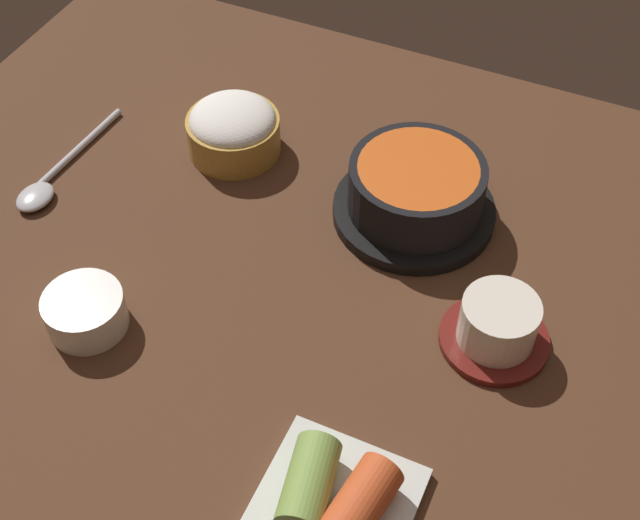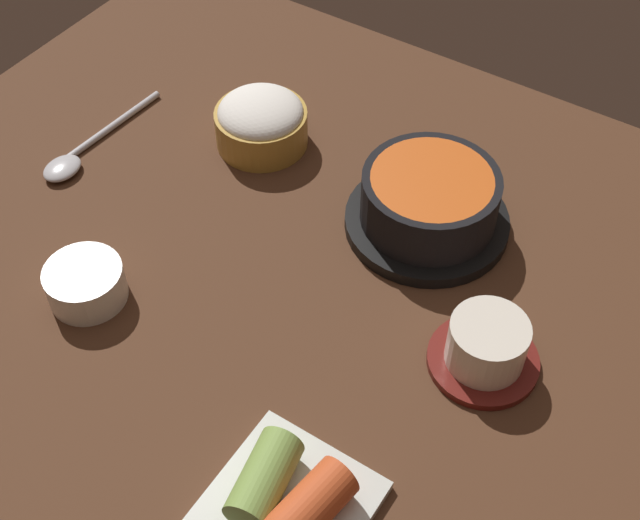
{
  "view_description": "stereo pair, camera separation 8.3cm",
  "coord_description": "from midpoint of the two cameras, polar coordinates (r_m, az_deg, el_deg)",
  "views": [
    {
      "loc": [
        24.6,
        -52.05,
        68.02
      ],
      "look_at": [
        2.0,
        -2.0,
        5.0
      ],
      "focal_mm": 48.2,
      "sensor_mm": 36.0,
      "label": 1
    },
    {
      "loc": [
        31.92,
        -48.04,
        68.02
      ],
      "look_at": [
        2.0,
        -2.0,
        5.0
      ],
      "focal_mm": 48.2,
      "sensor_mm": 36.0,
      "label": 2
    }
  ],
  "objects": [
    {
      "name": "stone_pot",
      "position": [
        0.89,
        3.73,
        4.37
      ],
      "size": [
        17.26,
        17.26,
        6.96
      ],
      "color": "black",
      "rests_on": "dining_table"
    },
    {
      "name": "side_bowl_near",
      "position": [
        0.85,
        -18.09,
        -3.4
      ],
      "size": [
        7.67,
        7.67,
        3.79
      ],
      "color": "white",
      "rests_on": "dining_table"
    },
    {
      "name": "tea_cup_with_saucer",
      "position": [
        0.8,
        8.8,
        -4.5
      ],
      "size": [
        10.35,
        10.35,
        5.48
      ],
      "color": "maroon",
      "rests_on": "dining_table"
    },
    {
      "name": "spoon",
      "position": [
        1.0,
        -19.86,
        4.8
      ],
      "size": [
        3.6,
        18.65,
        1.35
      ],
      "color": "#B7B7BC",
      "rests_on": "dining_table"
    },
    {
      "name": "kimchi_plate",
      "position": [
        0.71,
        -2.57,
        -15.85
      ],
      "size": [
        12.52,
        12.52,
        4.83
      ],
      "color": "silver",
      "rests_on": "dining_table"
    },
    {
      "name": "dining_table",
      "position": [
        0.88,
        -3.35,
        -0.57
      ],
      "size": [
        100.0,
        76.0,
        2.0
      ],
      "primitive_type": "cube",
      "color": "#4C2D1C",
      "rests_on": "ground"
    },
    {
      "name": "rice_bowl",
      "position": [
        0.98,
        -8.24,
        8.51
      ],
      "size": [
        10.55,
        10.55,
        6.24
      ],
      "color": "#B78C38",
      "rests_on": "dining_table"
    }
  ]
}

